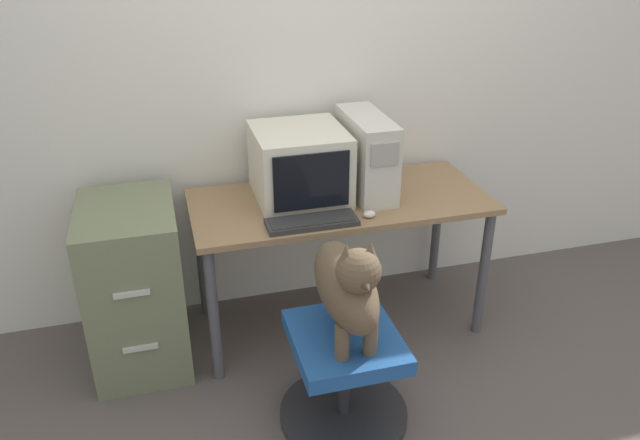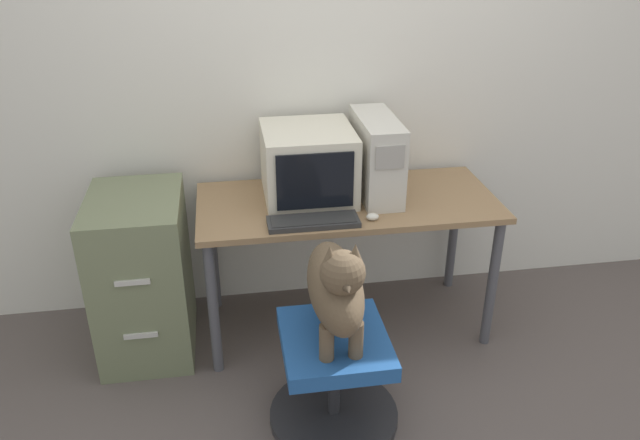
% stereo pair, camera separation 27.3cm
% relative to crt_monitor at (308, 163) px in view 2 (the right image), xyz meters
% --- Properties ---
extents(ground_plane, '(12.00, 12.00, 0.00)m').
position_rel_crt_monitor_xyz_m(ground_plane, '(0.18, -0.41, -0.90)').
color(ground_plane, '#564C47').
extents(wall_back, '(8.00, 0.05, 2.60)m').
position_rel_crt_monitor_xyz_m(wall_back, '(0.18, 0.31, 0.40)').
color(wall_back, silver).
rests_on(wall_back, ground_plane).
extents(desk, '(1.46, 0.65, 0.73)m').
position_rel_crt_monitor_xyz_m(desk, '(0.18, -0.08, -0.26)').
color(desk, olive).
rests_on(desk, ground_plane).
extents(crt_monitor, '(0.43, 0.46, 0.34)m').
position_rel_crt_monitor_xyz_m(crt_monitor, '(0.00, 0.00, 0.00)').
color(crt_monitor, beige).
rests_on(crt_monitor, desk).
extents(pc_tower, '(0.18, 0.49, 0.39)m').
position_rel_crt_monitor_xyz_m(pc_tower, '(0.33, -0.02, 0.02)').
color(pc_tower, beige).
rests_on(pc_tower, desk).
extents(keyboard, '(0.41, 0.14, 0.03)m').
position_rel_crt_monitor_xyz_m(keyboard, '(-0.02, -0.31, -0.16)').
color(keyboard, '#2D2D2D').
rests_on(keyboard, desk).
extents(computer_mouse, '(0.06, 0.04, 0.03)m').
position_rel_crt_monitor_xyz_m(computer_mouse, '(0.25, -0.32, -0.15)').
color(computer_mouse, beige).
rests_on(computer_mouse, desk).
extents(office_chair, '(0.56, 0.56, 0.45)m').
position_rel_crt_monitor_xyz_m(office_chair, '(-0.00, -0.77, -0.67)').
color(office_chair, '#262628').
rests_on(office_chair, ground_plane).
extents(dog, '(0.21, 0.55, 0.49)m').
position_rel_crt_monitor_xyz_m(dog, '(-0.00, -0.78, -0.21)').
color(dog, brown).
rests_on(dog, office_chair).
extents(filing_cabinet, '(0.43, 0.59, 0.82)m').
position_rel_crt_monitor_xyz_m(filing_cabinet, '(-0.83, -0.10, -0.49)').
color(filing_cabinet, '#6B7251').
rests_on(filing_cabinet, ground_plane).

